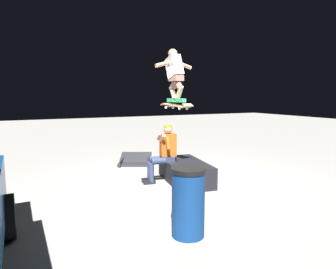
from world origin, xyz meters
TOP-DOWN VIEW (x-y plane):
  - ground_plane at (0.00, 0.00)m, footprint 40.00×40.00m
  - ledge_box_main at (0.20, -0.13)m, footprint 1.63×1.01m
  - person_sitting_on_ledge at (0.43, 0.30)m, footprint 0.60×0.78m
  - skateboard at (0.24, 0.09)m, footprint 1.03×0.28m
  - skater_airborne at (0.29, 0.09)m, footprint 0.63×0.89m
  - kicker_ramp at (2.39, 0.27)m, footprint 1.23×1.20m
  - trash_bin at (-1.99, 1.05)m, footprint 0.47×0.47m

SIDE VIEW (x-z plane):
  - ground_plane at x=0.00m, z-range 0.00..0.00m
  - kicker_ramp at x=2.39m, z-range -0.10..0.21m
  - ledge_box_main at x=0.20m, z-range 0.00..0.45m
  - trash_bin at x=-1.99m, z-range 0.00..0.95m
  - person_sitting_on_ledge at x=0.43m, z-range 0.06..1.35m
  - skateboard at x=0.24m, z-range 1.62..1.75m
  - skater_airborne at x=0.29m, z-range 1.81..2.93m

